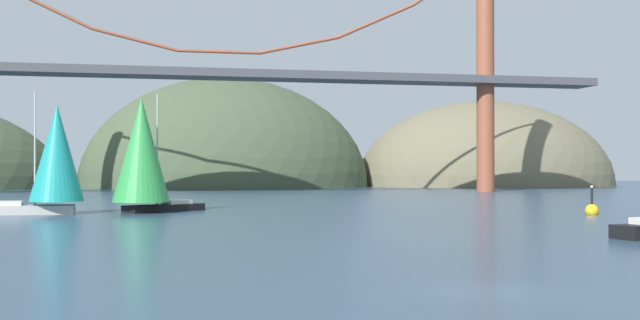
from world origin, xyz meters
TOP-DOWN VIEW (x-y plane):
  - ground_plane at (0.00, 0.00)m, footprint 360.00×360.00m
  - headland_center at (5.00, 135.00)m, footprint 56.87×44.00m
  - headland_right at (60.00, 135.00)m, footprint 55.51×44.00m
  - suspension_bridge at (-0.00, 95.00)m, footprint 120.33×6.00m
  - sailboat_teal_sail at (-18.08, 46.53)m, footprint 8.71×4.48m
  - sailboat_green_sail at (-10.89, 47.02)m, footprint 9.01×7.75m
  - channel_buoy at (25.24, 36.39)m, footprint 1.10×1.10m

SIDE VIEW (x-z plane):
  - ground_plane at x=0.00m, z-range 0.00..0.00m
  - headland_center at x=5.00m, z-range -21.59..21.59m
  - headland_right at x=60.00m, z-range -17.93..17.93m
  - channel_buoy at x=25.24m, z-range -0.95..1.69m
  - sailboat_teal_sail at x=-18.08m, z-range -0.37..9.76m
  - sailboat_green_sail at x=-10.89m, z-range 0.00..10.28m
  - suspension_bridge at x=0.00m, z-range -0.63..37.02m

